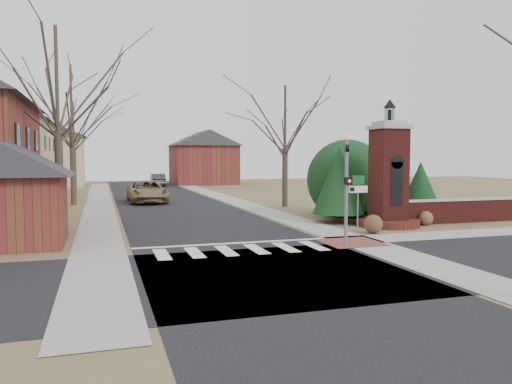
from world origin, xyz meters
name	(u,v)px	position (x,y,z in m)	size (l,w,h in m)	color
ground	(247,254)	(0.00, 0.00, 0.00)	(120.00, 120.00, 0.00)	brown
main_street	(168,202)	(0.00, 22.00, 0.01)	(8.00, 70.00, 0.01)	black
cross_street	(275,272)	(0.00, -3.00, 0.01)	(120.00, 8.00, 0.01)	black
crosswalk_zone	(241,250)	(0.00, 0.80, 0.01)	(8.00, 2.20, 0.02)	silver
stop_bar	(232,243)	(0.00, 2.30, 0.01)	(8.00, 0.35, 0.02)	silver
sidewalk_right_main	(232,200)	(5.20, 22.00, 0.01)	(2.00, 60.00, 0.02)	gray
sidewalk_left	(99,204)	(-5.20, 22.00, 0.01)	(2.00, 60.00, 0.02)	gray
curb_apron	(352,243)	(4.80, 1.00, 0.01)	(2.40, 2.40, 0.02)	brown
traffic_signal_pole	(347,181)	(4.30, 0.57, 2.59)	(0.28, 0.41, 4.50)	slate
sign_post	(358,194)	(5.59, 1.99, 1.95)	(0.90, 0.07, 2.75)	slate
brick_gate_monument	(388,184)	(9.00, 4.99, 2.17)	(3.20, 3.20, 6.47)	#581D19
brick_garden_wall	(461,210)	(13.50, 5.00, 0.66)	(7.50, 0.50, 1.30)	#581D19
garage_left	(10,190)	(-8.52, 4.49, 2.24)	(4.80, 4.80, 4.29)	brown
house_distant_left	(40,151)	(-12.01, 48.00, 4.25)	(10.80, 8.80, 8.53)	beige
house_distant_right	(203,156)	(7.99, 47.99, 3.65)	(8.80, 8.80, 7.30)	brown
evergreen_near	(339,180)	(7.20, 7.00, 2.30)	(2.80, 2.80, 4.10)	#473D33
evergreen_mid	(381,173)	(10.50, 8.20, 2.60)	(3.40, 3.40, 4.70)	#473D33
evergreen_far	(420,186)	(12.50, 7.20, 1.90)	(2.40, 2.40, 3.30)	#473D33
evergreen_mass	(347,176)	(9.00, 9.50, 2.40)	(4.80, 4.80, 4.80)	black
bare_tree_0	(56,71)	(-7.00, 9.00, 7.70)	(8.05, 8.05, 11.15)	#473D33
bare_tree_1	(71,96)	(-7.00, 22.00, 8.03)	(8.40, 8.40, 11.64)	#473D33
bare_tree_2	(73,122)	(-7.50, 35.00, 7.03)	(7.35, 7.35, 10.19)	#473D33
bare_tree_3	(285,113)	(7.50, 16.00, 6.69)	(7.00, 7.00, 9.70)	#473D33
pickup_truck	(147,192)	(-1.60, 22.38, 0.85)	(2.83, 6.15, 1.71)	olive
distant_car	(158,180)	(1.60, 44.26, 0.77)	(1.62, 4.65, 1.53)	#363A3F
dry_shrub_left	(373,224)	(6.98, 3.00, 0.44)	(0.88, 0.88, 0.88)	brown
dry_shrub_right	(426,218)	(11.00, 4.60, 0.37)	(0.75, 0.75, 0.75)	brown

